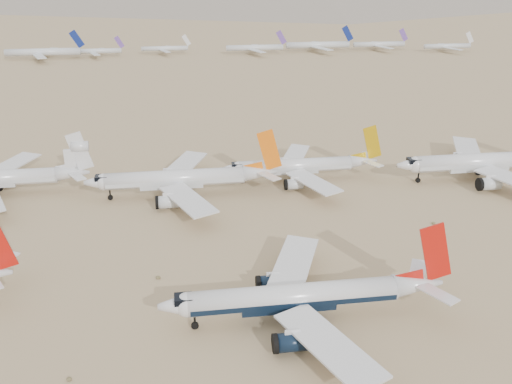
% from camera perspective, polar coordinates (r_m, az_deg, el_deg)
% --- Properties ---
extents(ground, '(7000.00, 7000.00, 0.00)m').
position_cam_1_polar(ground, '(113.19, 6.01, -11.19)').
color(ground, '#876F4E').
rests_on(ground, ground).
extents(main_airliner, '(51.71, 50.50, 18.25)m').
position_cam_1_polar(main_airliner, '(106.44, 5.03, -10.32)').
color(main_airliner, silver).
rests_on(main_airliner, ground).
extents(row2_navy_widebody, '(55.16, 53.94, 19.62)m').
position_cam_1_polar(row2_navy_widebody, '(184.78, 22.22, 2.82)').
color(row2_navy_widebody, silver).
rests_on(row2_navy_widebody, ground).
extents(row2_gold_tail, '(45.68, 44.68, 16.27)m').
position_cam_1_polar(row2_gold_tail, '(170.97, 4.60, 2.63)').
color(row2_gold_tail, silver).
rests_on(row2_gold_tail, ground).
extents(row2_orange_tail, '(51.73, 50.61, 18.45)m').
position_cam_1_polar(row2_orange_tail, '(160.06, -7.26, 1.34)').
color(row2_orange_tail, silver).
rests_on(row2_orange_tail, ground).
extents(distant_storage_row, '(470.86, 53.11, 16.14)m').
position_cam_1_polar(distant_storage_row, '(399.20, -12.15, 13.72)').
color(distant_storage_row, silver).
rests_on(distant_storage_row, ground).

